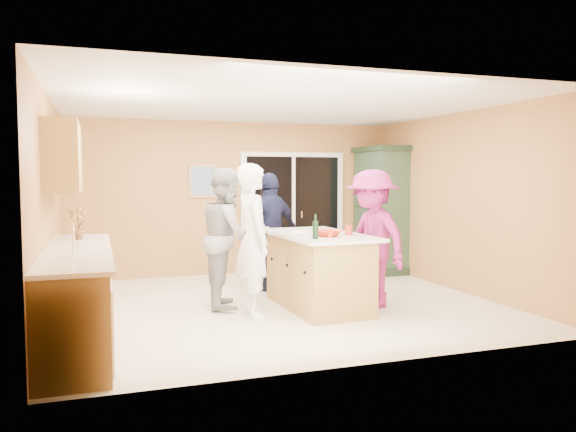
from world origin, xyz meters
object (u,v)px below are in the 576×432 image
object	(u,v)px
kitchen_island	(318,273)
woman_navy	(271,231)
woman_grey	(228,237)
woman_magenta	(372,239)
woman_white	(254,241)
green_hutch	(381,211)

from	to	relation	value
kitchen_island	woman_navy	bearing A→B (deg)	97.85
woman_grey	woman_magenta	bearing A→B (deg)	-98.36
woman_navy	woman_magenta	distance (m)	1.73
woman_white	green_hutch	bearing A→B (deg)	-50.40
green_hutch	woman_white	world-z (taller)	green_hutch
kitchen_island	woman_navy	world-z (taller)	woman_navy
kitchen_island	green_hutch	world-z (taller)	green_hutch
kitchen_island	woman_magenta	xyz separation A→B (m)	(0.67, -0.17, 0.43)
green_hutch	woman_magenta	xyz separation A→B (m)	(-1.41, -2.41, -0.19)
kitchen_island	woman_magenta	bearing A→B (deg)	-16.94
woman_grey	woman_navy	world-z (taller)	woman_grey
woman_navy	woman_magenta	bearing A→B (deg)	94.27
woman_white	woman_navy	distance (m)	1.62
green_hutch	woman_navy	distance (m)	2.50
green_hutch	woman_grey	xyz separation A→B (m)	(-3.14, -1.79, -0.17)
woman_magenta	woman_navy	bearing A→B (deg)	-162.97
green_hutch	woman_white	bearing A→B (deg)	-141.06
kitchen_island	woman_magenta	size ratio (longest dim) A/B	1.05
kitchen_island	woman_white	size ratio (longest dim) A/B	1.01
kitchen_island	woman_grey	xyz separation A→B (m)	(-1.06, 0.44, 0.44)
woman_white	kitchen_island	bearing A→B (deg)	-78.24
woman_magenta	woman_white	bearing A→B (deg)	-104.31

